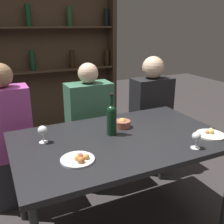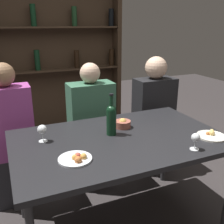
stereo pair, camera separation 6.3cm
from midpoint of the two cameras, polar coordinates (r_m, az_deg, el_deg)
The scene contains 11 objects.
dining_table at distance 1.89m, azimuth 2.67°, elevation -7.22°, with size 1.48×0.92×0.76m.
wine_rack_wall at distance 3.58m, azimuth -11.54°, elevation 12.57°, with size 1.75×0.21×2.28m.
wine_bottle at distance 1.87m, azimuth 0.83°, elevation -1.34°, with size 0.07×0.07×0.31m.
wine_glass_0 at distance 1.83m, azimuth -14.00°, elevation -3.85°, with size 0.07×0.07×0.12m.
wine_glass_1 at distance 1.76m, azimuth 18.73°, elevation -5.48°, with size 0.06×0.06×0.11m.
food_plate_0 at distance 2.02m, azimuth 21.65°, elevation -4.77°, with size 0.20×0.20×0.05m.
food_plate_1 at distance 1.58m, azimuth -6.62°, elevation -10.03°, with size 0.20×0.20×0.05m.
snack_bowl at distance 2.03m, azimuth 3.25°, elevation -2.55°, with size 0.12×0.12×0.07m.
seated_person_left at distance 2.37m, azimuth -20.33°, elevation -5.96°, with size 0.38×0.22×1.25m.
seated_person_center at distance 2.50m, azimuth -3.75°, elevation -4.09°, with size 0.41×0.22×1.20m.
seated_person_right at distance 2.78m, azimuth 9.63°, elevation -1.48°, with size 0.41×0.22×1.23m.
Camera 2 is at (-0.73, -1.53, 1.53)m, focal length 42.00 mm.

